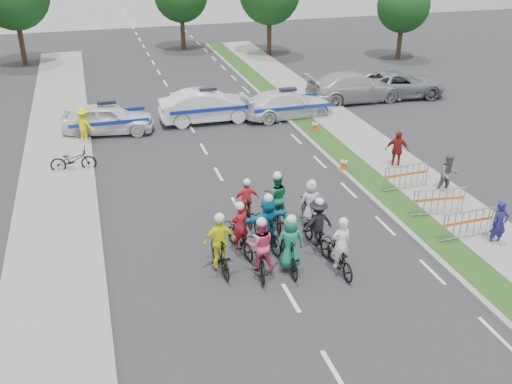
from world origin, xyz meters
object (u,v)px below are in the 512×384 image
object	(u,v)px
rider_1	(290,249)
rider_6	(240,235)
civilian_suv	(399,84)
spectator_1	(449,174)
rider_0	(340,253)
rider_9	(247,206)
rider_3	(220,249)
barrier_0	(468,226)
rider_8	(276,205)
civilian_sedan	(355,87)
cone_1	(315,126)
police_car_1	(208,106)
rider_2	(260,253)
rider_5	(267,225)
marshal_hiviz	(84,125)
rider_4	(317,229)
rider_7	(310,207)
barrier_2	(406,178)
police_car_2	(287,104)
parked_bike	(73,160)
spectator_0	(499,224)
barrier_1	(438,203)
police_car_0	(108,119)
tree_2	(403,6)
spectator_2	(397,150)
cone_0	(344,164)

from	to	relation	value
rider_1	rider_6	world-z (taller)	rider_1
civilian_suv	spectator_1	xyz separation A→B (m)	(-4.82, -12.33, 0.06)
rider_0	rider_9	size ratio (longest dim) A/B	1.09
rider_3	barrier_0	size ratio (longest dim) A/B	1.01
civilian_suv	rider_8	bearing A→B (deg)	143.25
civilian_sedan	cone_1	distance (m)	6.08
police_car_1	barrier_0	bearing A→B (deg)	-157.77
rider_2	rider_5	distance (m)	1.48
rider_3	marshal_hiviz	size ratio (longest dim) A/B	1.18
rider_4	rider_6	bearing A→B (deg)	-17.22
rider_7	barrier_2	bearing A→B (deg)	-160.01
police_car_2	marshal_hiviz	distance (m)	10.57
rider_2	parked_bike	distance (m)	11.02
rider_6	civilian_sedan	distance (m)	17.79
rider_2	rider_6	world-z (taller)	rider_2
barrier_0	rider_9	bearing A→B (deg)	153.83
spectator_0	spectator_1	size ratio (longest dim) A/B	0.97
rider_0	rider_5	size ratio (longest dim) A/B	0.95
police_car_1	parked_bike	xyz separation A→B (m)	(-6.88, -4.71, -0.33)
rider_5	rider_6	world-z (taller)	rider_5
rider_3	barrier_2	bearing A→B (deg)	-160.89
rider_9	cone_1	size ratio (longest dim) A/B	2.50
barrier_1	parked_bike	size ratio (longest dim) A/B	1.05
rider_6	spectator_1	bearing A→B (deg)	-178.73
rider_2	rider_7	xyz separation A→B (m)	(2.53, 2.36, -0.03)
rider_0	police_car_0	size ratio (longest dim) A/B	0.43
rider_0	barrier_1	xyz separation A→B (m)	(4.83, 2.19, -0.07)
spectator_1	barrier_2	world-z (taller)	spectator_1
rider_6	barrier_1	distance (m)	7.45
rider_0	barrier_0	size ratio (longest dim) A/B	0.95
spectator_0	spectator_1	xyz separation A→B (m)	(0.66, 3.85, 0.02)
barrier_0	tree_2	world-z (taller)	tree_2
barrier_0	tree_2	xyz separation A→B (m)	(11.30, 24.66, 3.27)
rider_3	spectator_2	size ratio (longest dim) A/B	1.19
rider_6	barrier_1	size ratio (longest dim) A/B	0.95
rider_9	police_car_1	size ratio (longest dim) A/B	0.35
police_car_2	cone_0	xyz separation A→B (m)	(-0.13, -7.54, -0.38)
rider_5	barrier_1	size ratio (longest dim) A/B	1.00
police_car_1	barrier_0	distance (m)	15.53
rider_4	police_car_2	distance (m)	13.48
parked_bike	police_car_0	bearing A→B (deg)	-17.14
barrier_0	cone_1	xyz separation A→B (m)	(-0.88, 11.26, -0.22)
rider_6	parked_bike	distance (m)	9.72
rider_6	cone_1	size ratio (longest dim) A/B	2.72
parked_bike	tree_2	world-z (taller)	tree_2
rider_1	rider_0	bearing A→B (deg)	165.57
police_car_0	barrier_1	world-z (taller)	police_car_0
rider_4	cone_1	bearing A→B (deg)	-117.19
spectator_0	tree_2	bearing A→B (deg)	72.99
rider_2	tree_2	bearing A→B (deg)	-115.75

